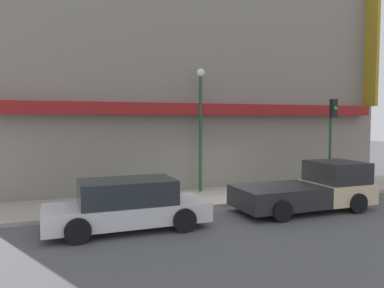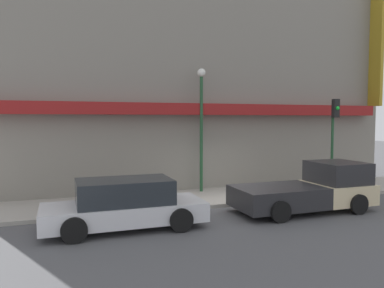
% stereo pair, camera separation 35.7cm
% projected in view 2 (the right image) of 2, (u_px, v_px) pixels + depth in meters
% --- Properties ---
extents(ground_plane, '(80.00, 80.00, 0.00)m').
position_uv_depth(ground_plane, '(238.00, 206.00, 14.24)').
color(ground_plane, '#4C4C4F').
extents(sidewalk, '(36.00, 3.22, 0.14)m').
position_uv_depth(sidewalk, '(221.00, 196.00, 15.75)').
color(sidewalk, '#9E998E').
rests_on(sidewalk, ground).
extents(building, '(19.80, 3.80, 11.24)m').
position_uv_depth(building, '(196.00, 84.00, 18.33)').
color(building, gray).
rests_on(building, ground).
extents(pickup_truck, '(5.10, 2.27, 1.74)m').
position_uv_depth(pickup_truck, '(311.00, 190.00, 13.59)').
color(pickup_truck, beige).
rests_on(pickup_truck, ground).
extents(parked_car, '(4.85, 2.06, 1.51)m').
position_uv_depth(parked_car, '(125.00, 204.00, 11.33)').
color(parked_car, silver).
rests_on(parked_car, ground).
extents(fire_hydrant, '(0.18, 0.18, 0.70)m').
position_uv_depth(fire_hydrant, '(150.00, 197.00, 13.64)').
color(fire_hydrant, yellow).
rests_on(fire_hydrant, sidewalk).
extents(street_lamp, '(0.36, 0.36, 5.38)m').
position_uv_depth(street_lamp, '(201.00, 115.00, 16.31)').
color(street_lamp, '#1E4728').
rests_on(street_lamp, sidewalk).
extents(traffic_light, '(0.28, 0.42, 4.06)m').
position_uv_depth(traffic_light, '(334.00, 129.00, 16.27)').
color(traffic_light, '#1E4728').
rests_on(traffic_light, sidewalk).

